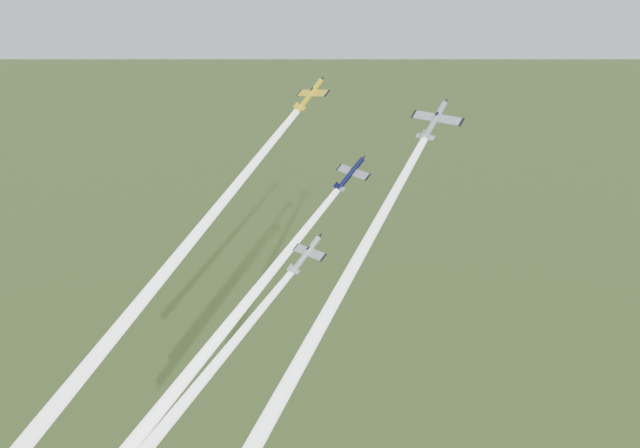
# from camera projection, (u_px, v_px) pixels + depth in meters

# --- Properties ---
(plane_yellow) EXTENTS (8.99, 9.03, 7.03)m
(plane_yellow) POSITION_uv_depth(u_px,v_px,m) (310.00, 95.00, 121.41)
(plane_yellow) COLOR yellow
(smoke_trail_yellow) EXTENTS (21.16, 50.42, 48.23)m
(smoke_trail_yellow) POSITION_uv_depth(u_px,v_px,m) (150.00, 291.00, 114.41)
(smoke_trail_yellow) COLOR white
(plane_navy) EXTENTS (9.79, 9.20, 6.32)m
(plane_navy) POSITION_uv_depth(u_px,v_px,m) (350.00, 174.00, 123.42)
(plane_navy) COLOR #0C0F37
(smoke_trail_navy) EXTENTS (22.21, 48.88, 47.23)m
(smoke_trail_navy) POSITION_uv_depth(u_px,v_px,m) (196.00, 365.00, 117.21)
(smoke_trail_navy) COLOR white
(plane_silver_right) EXTENTS (8.73, 7.53, 6.37)m
(plane_silver_right) POSITION_uv_depth(u_px,v_px,m) (435.00, 120.00, 109.12)
(plane_silver_right) COLOR #B5BCC4
(smoke_trail_silver_right) EXTENTS (8.15, 51.77, 47.23)m
(smoke_trail_silver_right) POSITION_uv_depth(u_px,v_px,m) (303.00, 356.00, 97.41)
(smoke_trail_silver_right) COLOR white
(plane_silver_low) EXTENTS (9.74, 9.80, 7.32)m
(plane_silver_low) POSITION_uv_depth(u_px,v_px,m) (306.00, 255.00, 116.41)
(plane_silver_low) COLOR silver
(smoke_trail_silver_low) EXTENTS (20.81, 42.49, 41.37)m
(smoke_trail_silver_low) POSITION_uv_depth(u_px,v_px,m) (158.00, 434.00, 111.44)
(smoke_trail_silver_low) COLOR white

